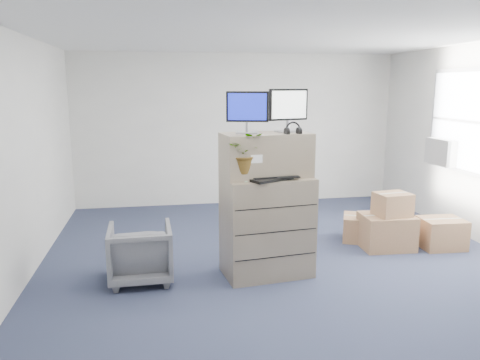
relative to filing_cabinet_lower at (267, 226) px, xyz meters
name	(u,v)px	position (x,y,z in m)	size (l,w,h in m)	color
ground	(287,272)	(0.25, 0.00, -0.59)	(7.00, 7.00, 0.00)	#2A314C
wall_back	(238,130)	(0.25, 3.51, 0.81)	(6.00, 0.02, 2.80)	silver
ac_unit	(443,152)	(3.12, 1.40, 0.61)	(0.24, 0.60, 0.40)	#B9B9B5
filing_cabinet_lower	(267,226)	(0.00, 0.00, 0.00)	(1.01, 0.61, 1.17)	#85755C
filing_cabinet_upper	(266,155)	(-0.01, 0.06, 0.84)	(1.01, 0.50, 0.50)	#85755C
monitor_left	(247,110)	(-0.23, 0.04, 1.35)	(0.47, 0.24, 0.47)	#99999E
monitor_right	(288,108)	(0.27, 0.12, 1.37)	(0.49, 0.26, 0.50)	#99999E
headphones	(293,130)	(0.26, -0.09, 1.14)	(0.18, 0.18, 0.02)	black
keyboard	(273,178)	(0.03, -0.14, 0.60)	(0.59, 0.25, 0.03)	black
mouse	(299,176)	(0.35, -0.08, 0.61)	(0.11, 0.07, 0.04)	silver
water_bottle	(276,163)	(0.11, 0.05, 0.74)	(0.09, 0.09, 0.31)	gray
phone_dock	(268,173)	(0.01, 0.02, 0.63)	(0.07, 0.06, 0.14)	silver
external_drive	(289,171)	(0.29, 0.13, 0.62)	(0.25, 0.18, 0.07)	black
tissue_box	(290,164)	(0.31, 0.14, 0.71)	(0.28, 0.14, 0.10)	#439CE6
potted_plant	(243,158)	(-0.31, -0.14, 0.84)	(0.49, 0.53, 0.44)	#ABC8A1
office_chair	(140,250)	(-1.47, 0.06, -0.23)	(0.70, 0.66, 0.72)	#5A5A5F
cardboard_boxes	(395,228)	(1.99, 0.63, -0.32)	(1.58, 1.07, 0.79)	#885D41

